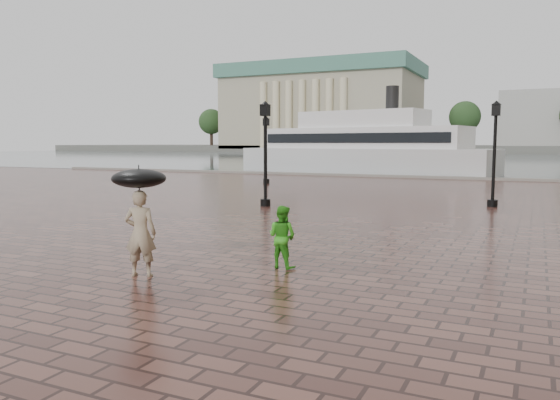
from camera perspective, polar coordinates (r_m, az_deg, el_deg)
name	(u,v)px	position (r m, az deg, el deg)	size (l,w,h in m)	color
ground	(303,265)	(12.41, 2.39, -6.82)	(300.00, 300.00, 0.00)	#381E19
harbour_water	(508,159)	(103.29, 22.73, 4.00)	(240.00, 240.00, 0.00)	#475356
quay_edge	(468,180)	(43.49, 19.04, 2.04)	(80.00, 0.60, 0.30)	slate
far_shore	(520,149)	(171.22, 23.80, 4.90)	(300.00, 60.00, 2.00)	#4C4C47
museum	(322,106)	(167.18, 4.37, 9.80)	(57.00, 32.50, 26.00)	gray
far_trees	(519,116)	(149.37, 23.70, 8.05)	(188.00, 8.00, 13.50)	#2D2119
street_lamps	(407,151)	(29.32, 13.13, 5.00)	(21.44, 14.44, 4.40)	black
adult_pedestrian	(140,233)	(11.60, -14.38, -3.39)	(0.65, 0.43, 1.80)	tan
child_pedestrian	(282,237)	(12.03, 0.22, -3.86)	(0.67, 0.52, 1.38)	#329A1C
ferry_near	(363,148)	(50.27, 8.63, 5.41)	(23.99, 9.66, 7.66)	silver
umbrella	(139,178)	(11.47, -14.52, 2.20)	(1.10, 1.10, 1.17)	black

